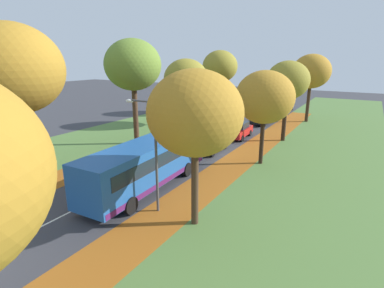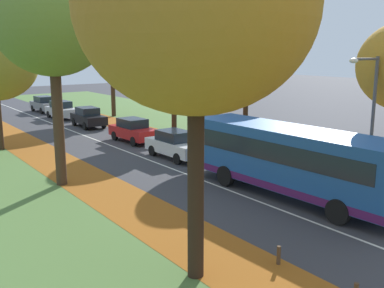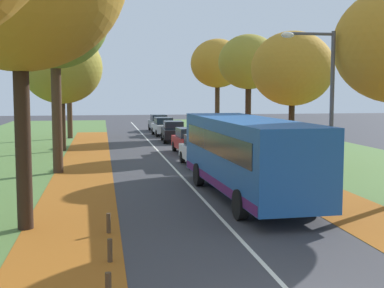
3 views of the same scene
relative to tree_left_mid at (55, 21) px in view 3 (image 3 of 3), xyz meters
The scene contains 19 objects.
leaf_litter_left 8.73m from the tree_left_mid, 75.07° to the right, with size 2.80×60.00×0.00m, color #9E5619.
grass_verge_right 16.78m from the tree_left_mid, ahead, with size 12.00×90.00×0.01m, color #517538.
leaf_litter_right 13.54m from the tree_left_mid, 23.77° to the right, with size 2.80×60.00×0.00m, color #9E5619.
road_centre_line 9.47m from the tree_left_mid, 13.60° to the left, with size 0.12×80.00×0.01m, color silver.
tree_left_mid is the anchor object (origin of this frame).
tree_left_far 9.92m from the tree_left_mid, 92.29° to the left, with size 5.32×5.32×7.94m.
tree_left_distant 19.39m from the tree_left_mid, 91.51° to the left, with size 5.10×5.10×9.08m.
tree_right_mid 12.37m from the tree_left_mid, ahead, with size 4.38×4.38×7.16m.
tree_right_far 14.60m from the tree_left_mid, 34.78° to the left, with size 4.07×4.07×7.77m.
tree_right_distant 22.75m from the tree_left_mid, 57.61° to the left, with size 4.69×4.69×8.49m.
bollard_third 16.14m from the tree_left_mid, 80.91° to the right, with size 0.12×0.12×0.56m, color #4C3823.
bollard_fourth 13.87m from the tree_left_mid, 78.92° to the right, with size 0.12×0.12×0.58m, color #4C3823.
streetlamp_right 14.05m from the tree_left_mid, 45.64° to the right, with size 1.89×0.28×6.00m.
bus 12.01m from the tree_left_mid, 45.31° to the right, with size 2.93×10.48×2.98m.
car_white_lead 9.93m from the tree_left_mid, 10.20° to the left, with size 1.86×4.24×1.62m.
car_red_following 12.32m from the tree_left_mid, 42.47° to the left, with size 1.90×4.26×1.62m.
car_black_third_in_line 17.92m from the tree_left_mid, 62.54° to the left, with size 1.92×4.27×1.62m.
car_silver_fourth_in_line 23.03m from the tree_left_mid, 69.89° to the left, with size 1.92×4.27×1.62m.
car_grey_trailing 28.09m from the tree_left_mid, 73.52° to the left, with size 1.88×4.25×1.62m.
Camera 3 is at (-3.66, -8.14, 4.04)m, focal length 50.00 mm.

